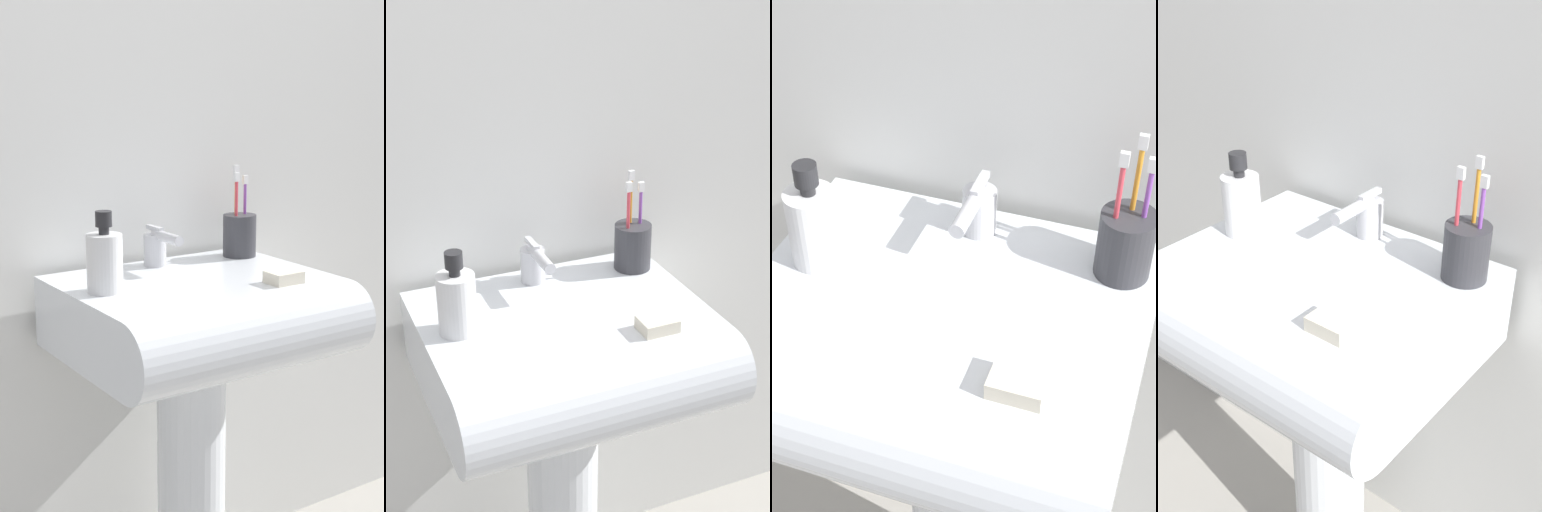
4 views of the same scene
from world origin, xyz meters
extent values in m
cube|color=silver|center=(0.00, 0.24, 1.20)|extent=(5.00, 0.05, 2.40)
cylinder|color=white|center=(0.00, 0.00, 0.32)|extent=(0.15, 0.15, 0.65)
cube|color=white|center=(0.00, 0.00, 0.72)|extent=(0.53, 0.38, 0.15)
cylinder|color=white|center=(0.00, -0.19, 0.72)|extent=(0.53, 0.15, 0.15)
cylinder|color=silver|center=(-0.01, 0.14, 0.83)|extent=(0.05, 0.05, 0.07)
cylinder|color=silver|center=(-0.01, 0.09, 0.87)|extent=(0.02, 0.10, 0.02)
cube|color=silver|center=(-0.01, 0.14, 0.88)|extent=(0.01, 0.06, 0.01)
cylinder|color=#38383D|center=(0.21, 0.11, 0.85)|extent=(0.08, 0.08, 0.10)
cylinder|color=#D83F4C|center=(0.19, 0.10, 0.89)|extent=(0.01, 0.01, 0.16)
cube|color=white|center=(0.19, 0.10, 0.98)|extent=(0.01, 0.01, 0.02)
cylinder|color=purple|center=(0.23, 0.12, 0.89)|extent=(0.01, 0.01, 0.15)
cube|color=white|center=(0.23, 0.12, 0.97)|extent=(0.01, 0.01, 0.02)
cylinder|color=orange|center=(0.21, 0.13, 0.90)|extent=(0.01, 0.01, 0.18)
cube|color=white|center=(0.21, 0.13, 1.00)|extent=(0.01, 0.01, 0.02)
cylinder|color=white|center=(-0.20, 0.00, 0.85)|extent=(0.07, 0.07, 0.11)
cylinder|color=#262628|center=(-0.20, 0.00, 0.92)|extent=(0.02, 0.02, 0.01)
cylinder|color=#262628|center=(-0.20, 0.00, 0.94)|extent=(0.03, 0.03, 0.03)
cube|color=silver|center=(0.13, -0.14, 0.81)|extent=(0.07, 0.05, 0.02)
camera|label=1|loc=(-0.86, -1.31, 1.20)|focal=55.00mm
camera|label=2|loc=(-0.48, -1.20, 1.52)|focal=55.00mm
camera|label=3|loc=(0.27, -0.73, 1.51)|focal=55.00mm
camera|label=4|loc=(0.62, -0.72, 1.36)|focal=45.00mm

